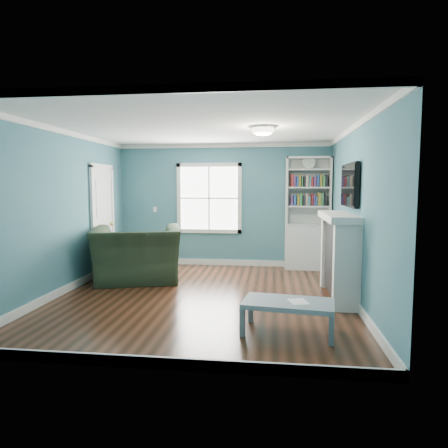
# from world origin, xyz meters

# --- Properties ---
(floor) EXTENTS (5.00, 5.00, 0.00)m
(floor) POSITION_xyz_m (0.00, 0.00, 0.00)
(floor) COLOR black
(floor) RESTS_ON ground
(room_walls) EXTENTS (5.00, 5.00, 5.00)m
(room_walls) POSITION_xyz_m (0.00, 0.00, 1.58)
(room_walls) COLOR #3A6A7F
(room_walls) RESTS_ON ground
(trim) EXTENTS (4.50, 5.00, 2.60)m
(trim) POSITION_xyz_m (0.00, 0.00, 1.24)
(trim) COLOR white
(trim) RESTS_ON ground
(window) EXTENTS (1.40, 0.06, 1.50)m
(window) POSITION_xyz_m (-0.30, 2.49, 1.45)
(window) COLOR white
(window) RESTS_ON room_walls
(bookshelf) EXTENTS (0.90, 0.35, 2.31)m
(bookshelf) POSITION_xyz_m (1.77, 2.30, 0.92)
(bookshelf) COLOR silver
(bookshelf) RESTS_ON ground
(fireplace) EXTENTS (0.44, 1.58, 1.30)m
(fireplace) POSITION_xyz_m (2.08, 0.20, 0.64)
(fireplace) COLOR black
(fireplace) RESTS_ON ground
(tv) EXTENTS (0.06, 1.10, 0.65)m
(tv) POSITION_xyz_m (2.20, 0.20, 1.72)
(tv) COLOR black
(tv) RESTS_ON fireplace
(door) EXTENTS (0.12, 0.98, 2.17)m
(door) POSITION_xyz_m (-2.22, 1.40, 1.07)
(door) COLOR silver
(door) RESTS_ON ground
(ceiling_fixture) EXTENTS (0.38, 0.38, 0.15)m
(ceiling_fixture) POSITION_xyz_m (0.90, 0.10, 2.55)
(ceiling_fixture) COLOR white
(ceiling_fixture) RESTS_ON room_walls
(light_switch) EXTENTS (0.08, 0.01, 0.12)m
(light_switch) POSITION_xyz_m (-1.50, 2.48, 1.20)
(light_switch) COLOR white
(light_switch) RESTS_ON room_walls
(recliner) EXTENTS (1.72, 1.35, 1.31)m
(recliner) POSITION_xyz_m (-1.35, 0.86, 0.66)
(recliner) COLOR #1F2D1C
(recliner) RESTS_ON ground
(coffee_table) EXTENTS (1.11, 0.70, 0.38)m
(coffee_table) POSITION_xyz_m (1.25, -1.39, 0.33)
(coffee_table) COLOR #535D64
(coffee_table) RESTS_ON ground
(paper_sheet) EXTENTS (0.26, 0.30, 0.00)m
(paper_sheet) POSITION_xyz_m (1.36, -1.40, 0.38)
(paper_sheet) COLOR white
(paper_sheet) RESTS_ON coffee_table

